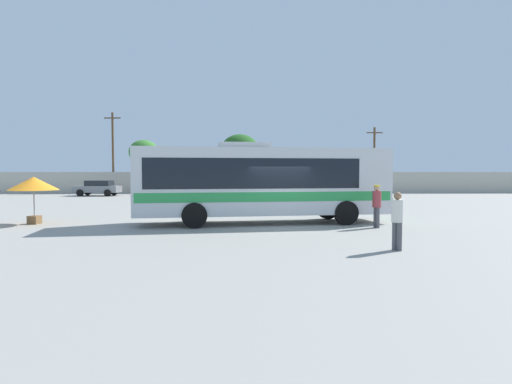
{
  "coord_description": "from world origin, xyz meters",
  "views": [
    {
      "loc": [
        -1.46,
        -18.42,
        2.3
      ],
      "look_at": [
        -0.97,
        2.01,
        1.33
      ],
      "focal_mm": 30.45,
      "sensor_mm": 36.0,
      "label": 1
    }
  ],
  "objects_px": {
    "parked_car_third_silver": "(221,188)",
    "roadside_tree_left": "(144,153)",
    "attendant_by_bus_door": "(377,203)",
    "vendor_umbrella_near_gate_orange": "(34,184)",
    "utility_pole_far": "(113,151)",
    "utility_pole_near": "(374,158)",
    "parked_car_second_red": "(165,187)",
    "passenger_waiting_on_apron": "(397,217)",
    "coach_bus_silver_green": "(260,181)",
    "roadside_tree_midleft": "(240,151)",
    "parked_car_leftmost_grey": "(98,188)"
  },
  "relations": [
    {
      "from": "utility_pole_near",
      "to": "roadside_tree_left",
      "type": "height_order",
      "value": "utility_pole_near"
    },
    {
      "from": "roadside_tree_left",
      "to": "utility_pole_far",
      "type": "bearing_deg",
      "value": -131.66
    },
    {
      "from": "attendant_by_bus_door",
      "to": "parked_car_leftmost_grey",
      "type": "xyz_separation_m",
      "value": [
        -19.32,
        23.76,
        -0.23
      ]
    },
    {
      "from": "parked_car_second_red",
      "to": "parked_car_third_silver",
      "type": "height_order",
      "value": "parked_car_second_red"
    },
    {
      "from": "passenger_waiting_on_apron",
      "to": "parked_car_second_red",
      "type": "height_order",
      "value": "passenger_waiting_on_apron"
    },
    {
      "from": "coach_bus_silver_green",
      "to": "parked_car_leftmost_grey",
      "type": "xyz_separation_m",
      "value": [
        -14.6,
        22.11,
        -1.12
      ]
    },
    {
      "from": "parked_car_second_red",
      "to": "parked_car_third_silver",
      "type": "distance_m",
      "value": 5.47
    },
    {
      "from": "coach_bus_silver_green",
      "to": "attendant_by_bus_door",
      "type": "relative_size",
      "value": 6.45
    },
    {
      "from": "attendant_by_bus_door",
      "to": "roadside_tree_left",
      "type": "relative_size",
      "value": 0.29
    },
    {
      "from": "passenger_waiting_on_apron",
      "to": "utility_pole_near",
      "type": "xyz_separation_m",
      "value": [
        10.09,
        36.23,
        2.84
      ]
    },
    {
      "from": "utility_pole_far",
      "to": "roadside_tree_left",
      "type": "bearing_deg",
      "value": 48.34
    },
    {
      "from": "attendant_by_bus_door",
      "to": "parked_car_second_red",
      "type": "distance_m",
      "value": 27.67
    },
    {
      "from": "parked_car_second_red",
      "to": "utility_pole_far",
      "type": "xyz_separation_m",
      "value": [
        -6.69,
        5.82,
        3.76
      ]
    },
    {
      "from": "coach_bus_silver_green",
      "to": "roadside_tree_left",
      "type": "xyz_separation_m",
      "value": [
        -12.45,
        31.5,
        2.6
      ]
    },
    {
      "from": "vendor_umbrella_near_gate_orange",
      "to": "parked_car_leftmost_grey",
      "type": "relative_size",
      "value": 0.5
    },
    {
      "from": "roadside_tree_midleft",
      "to": "coach_bus_silver_green",
      "type": "bearing_deg",
      "value": -87.68
    },
    {
      "from": "parked_car_third_silver",
      "to": "utility_pole_far",
      "type": "height_order",
      "value": "utility_pole_far"
    },
    {
      "from": "passenger_waiting_on_apron",
      "to": "vendor_umbrella_near_gate_orange",
      "type": "distance_m",
      "value": 15.24
    },
    {
      "from": "vendor_umbrella_near_gate_orange",
      "to": "parked_car_second_red",
      "type": "distance_m",
      "value": 22.81
    },
    {
      "from": "utility_pole_near",
      "to": "utility_pole_far",
      "type": "height_order",
      "value": "utility_pole_far"
    },
    {
      "from": "roadside_tree_left",
      "to": "coach_bus_silver_green",
      "type": "bearing_deg",
      "value": -68.43
    },
    {
      "from": "passenger_waiting_on_apron",
      "to": "utility_pole_near",
      "type": "relative_size",
      "value": 0.24
    },
    {
      "from": "utility_pole_near",
      "to": "roadside_tree_left",
      "type": "bearing_deg",
      "value": 175.67
    },
    {
      "from": "parked_car_third_silver",
      "to": "roadside_tree_midleft",
      "type": "xyz_separation_m",
      "value": [
        1.63,
        10.29,
        4.01
      ]
    },
    {
      "from": "utility_pole_near",
      "to": "parked_car_leftmost_grey",
      "type": "bearing_deg",
      "value": -165.45
    },
    {
      "from": "parked_car_leftmost_grey",
      "to": "parked_car_second_red",
      "type": "height_order",
      "value": "parked_car_leftmost_grey"
    },
    {
      "from": "roadside_tree_left",
      "to": "passenger_waiting_on_apron",
      "type": "bearing_deg",
      "value": -67.0
    },
    {
      "from": "coach_bus_silver_green",
      "to": "passenger_waiting_on_apron",
      "type": "xyz_separation_m",
      "value": [
        3.77,
        -6.73,
        -0.93
      ]
    },
    {
      "from": "passenger_waiting_on_apron",
      "to": "roadside_tree_midleft",
      "type": "height_order",
      "value": "roadside_tree_midleft"
    },
    {
      "from": "utility_pole_far",
      "to": "roadside_tree_midleft",
      "type": "distance_m",
      "value": 14.33
    },
    {
      "from": "utility_pole_near",
      "to": "roadside_tree_left",
      "type": "distance_m",
      "value": 26.4
    },
    {
      "from": "vendor_umbrella_near_gate_orange",
      "to": "attendant_by_bus_door",
      "type": "bearing_deg",
      "value": -6.38
    },
    {
      "from": "parked_car_third_silver",
      "to": "roadside_tree_left",
      "type": "relative_size",
      "value": 0.71
    },
    {
      "from": "parked_car_second_red",
      "to": "roadside_tree_left",
      "type": "bearing_deg",
      "value": 114.82
    },
    {
      "from": "vendor_umbrella_near_gate_orange",
      "to": "roadside_tree_left",
      "type": "height_order",
      "value": "roadside_tree_left"
    },
    {
      "from": "utility_pole_far",
      "to": "parked_car_second_red",
      "type": "bearing_deg",
      "value": -41.01
    },
    {
      "from": "utility_pole_far",
      "to": "roadside_tree_left",
      "type": "height_order",
      "value": "utility_pole_far"
    },
    {
      "from": "roadside_tree_midleft",
      "to": "utility_pole_far",
      "type": "bearing_deg",
      "value": -163.95
    },
    {
      "from": "parked_car_leftmost_grey",
      "to": "parked_car_second_red",
      "type": "xyz_separation_m",
      "value": [
        6.21,
        0.61,
        -0.0
      ]
    },
    {
      "from": "utility_pole_far",
      "to": "roadside_tree_midleft",
      "type": "xyz_separation_m",
      "value": [
        13.76,
        3.96,
        0.24
      ]
    },
    {
      "from": "parked_car_second_red",
      "to": "vendor_umbrella_near_gate_orange",
      "type": "bearing_deg",
      "value": -93.77
    },
    {
      "from": "coach_bus_silver_green",
      "to": "parked_car_third_silver",
      "type": "bearing_deg",
      "value": 97.55
    },
    {
      "from": "attendant_by_bus_door",
      "to": "parked_car_third_silver",
      "type": "bearing_deg",
      "value": 107.8
    },
    {
      "from": "roadside_tree_left",
      "to": "parked_car_third_silver",
      "type": "bearing_deg",
      "value": -44.33
    },
    {
      "from": "roadside_tree_left",
      "to": "attendant_by_bus_door",
      "type": "bearing_deg",
      "value": -62.62
    },
    {
      "from": "attendant_by_bus_door",
      "to": "parked_car_second_red",
      "type": "height_order",
      "value": "attendant_by_bus_door"
    },
    {
      "from": "attendant_by_bus_door",
      "to": "parked_car_second_red",
      "type": "relative_size",
      "value": 0.39
    },
    {
      "from": "passenger_waiting_on_apron",
      "to": "parked_car_third_silver",
      "type": "bearing_deg",
      "value": 103.07
    },
    {
      "from": "parked_car_second_red",
      "to": "utility_pole_far",
      "type": "bearing_deg",
      "value": 138.99
    },
    {
      "from": "attendant_by_bus_door",
      "to": "vendor_umbrella_near_gate_orange",
      "type": "bearing_deg",
      "value": 173.62
    }
  ]
}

